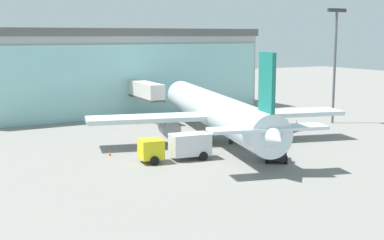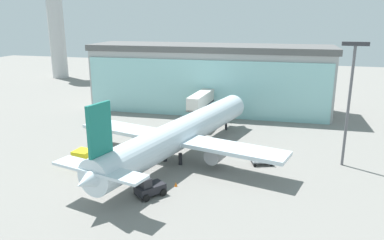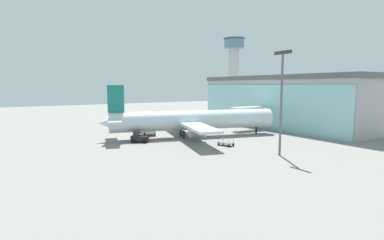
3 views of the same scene
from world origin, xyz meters
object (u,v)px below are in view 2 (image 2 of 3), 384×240
(apron_light_mast, at_px, (350,93))
(safety_cone_wingtip, at_px, (86,151))
(jet_bridge, at_px, (204,99))
(baggage_cart, at_px, (262,161))
(catering_truck, at_px, (102,160))
(safety_cone_nose, at_px, (176,184))
(pushback_tug, at_px, (149,188))
(control_tower, at_px, (55,12))
(airplane, at_px, (181,134))

(apron_light_mast, height_order, safety_cone_wingtip, apron_light_mast)
(jet_bridge, distance_m, baggage_cart, 22.83)
(apron_light_mast, distance_m, catering_truck, 32.93)
(catering_truck, distance_m, safety_cone_wingtip, 7.61)
(catering_truck, xyz_separation_m, safety_cone_nose, (10.69, -2.03, -1.19))
(safety_cone_nose, bearing_deg, safety_cone_wingtip, 155.70)
(jet_bridge, bearing_deg, baggage_cart, -142.36)
(apron_light_mast, distance_m, pushback_tug, 27.89)
(jet_bridge, height_order, safety_cone_wingtip, jet_bridge)
(control_tower, bearing_deg, safety_cone_nose, -47.79)
(control_tower, height_order, safety_cone_nose, control_tower)
(safety_cone_nose, bearing_deg, baggage_cart, 46.00)
(jet_bridge, bearing_deg, apron_light_mast, -121.14)
(safety_cone_nose, bearing_deg, pushback_tug, -124.85)
(apron_light_mast, bearing_deg, safety_cone_wingtip, -172.15)
(safety_cone_nose, bearing_deg, jet_bridge, 97.06)
(control_tower, bearing_deg, safety_cone_wingtip, -53.25)
(apron_light_mast, distance_m, airplane, 22.72)
(airplane, xyz_separation_m, safety_cone_wingtip, (-13.99, -1.67, -3.31))
(baggage_cart, relative_size, safety_cone_nose, 5.77)
(jet_bridge, relative_size, catering_truck, 1.78)
(catering_truck, distance_m, safety_cone_nose, 10.94)
(catering_truck, height_order, safety_cone_wingtip, catering_truck)
(jet_bridge, distance_m, airplane, 19.22)
(safety_cone_wingtip, bearing_deg, baggage_cart, 4.97)
(airplane, bearing_deg, apron_light_mast, -67.47)
(airplane, xyz_separation_m, pushback_tug, (-0.03, -11.98, -2.61))
(safety_cone_wingtip, bearing_deg, catering_truck, -44.13)
(baggage_cart, relative_size, safety_cone_wingtip, 5.77)
(pushback_tug, bearing_deg, jet_bridge, 38.84)
(apron_light_mast, bearing_deg, airplane, -171.47)
(baggage_cart, height_order, safety_cone_wingtip, baggage_cart)
(catering_truck, distance_m, baggage_cart, 21.18)
(control_tower, xyz_separation_m, apron_light_mast, (79.77, -54.26, -10.51))
(apron_light_mast, distance_m, safety_cone_wingtip, 37.17)
(jet_bridge, height_order, safety_cone_nose, jet_bridge)
(jet_bridge, relative_size, airplane, 0.34)
(jet_bridge, bearing_deg, airplane, -172.30)
(apron_light_mast, height_order, pushback_tug, apron_light_mast)
(control_tower, bearing_deg, airplane, -44.67)
(baggage_cart, bearing_deg, catering_truck, -178.87)
(jet_bridge, height_order, apron_light_mast, apron_light_mast)
(pushback_tug, bearing_deg, catering_truck, 95.70)
(jet_bridge, relative_size, safety_cone_nose, 24.20)
(catering_truck, bearing_deg, safety_cone_nose, 175.26)
(apron_light_mast, relative_size, catering_truck, 2.17)
(pushback_tug, height_order, safety_cone_wingtip, pushback_tug)
(safety_cone_nose, height_order, safety_cone_wingtip, same)
(baggage_cart, bearing_deg, apron_light_mast, -4.75)
(safety_cone_wingtip, bearing_deg, control_tower, 126.75)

